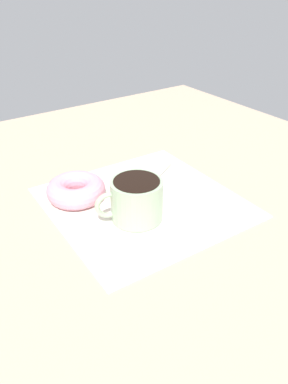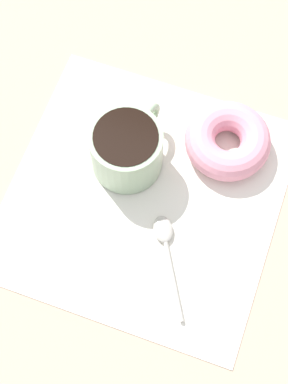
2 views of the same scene
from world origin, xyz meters
TOP-DOWN VIEW (x-y plane):
  - ground_plane at (0.00, 0.00)cm, footprint 120.00×120.00cm
  - napkin at (-0.16, -0.04)cm, footprint 34.89×34.89cm
  - coffee_cup at (4.11, 3.62)cm, footprint 12.07×9.27cm
  - donut at (10.11, -8.15)cm, footprint 11.30×11.30cm
  - spoon at (-5.31, -4.62)cm, footprint 12.64×7.81cm

SIDE VIEW (x-z plane):
  - ground_plane at x=0.00cm, z-range -2.00..0.00cm
  - napkin at x=-0.16cm, z-range 0.00..0.30cm
  - spoon at x=-5.31cm, z-range 0.25..1.15cm
  - donut at x=10.11cm, z-range 0.30..4.29cm
  - coffee_cup at x=4.11cm, z-range 0.45..7.93cm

